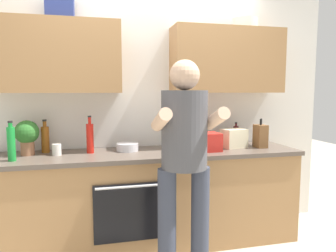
# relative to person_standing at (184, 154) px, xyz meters

# --- Properties ---
(ground_plane) EXTENTS (12.00, 12.00, 0.00)m
(ground_plane) POSITION_rel_person_standing_xyz_m (-0.13, 0.66, -1.00)
(ground_plane) COLOR #B2A893
(back_wall_unit) EXTENTS (4.00, 0.38, 2.50)m
(back_wall_unit) POSITION_rel_person_standing_xyz_m (-0.13, 0.94, 0.49)
(back_wall_unit) COLOR silver
(back_wall_unit) RESTS_ON ground
(counter) EXTENTS (2.84, 0.67, 0.90)m
(counter) POSITION_rel_person_standing_xyz_m (-0.13, 0.66, -0.55)
(counter) COLOR #A37547
(counter) RESTS_ON ground
(person_standing) EXTENTS (0.49, 0.45, 1.69)m
(person_standing) POSITION_rel_person_standing_xyz_m (0.00, 0.00, 0.00)
(person_standing) COLOR #383D4C
(person_standing) RESTS_ON ground
(bottle_wine) EXTENTS (0.05, 0.05, 0.24)m
(bottle_wine) POSITION_rel_person_standing_xyz_m (0.83, 0.87, -0.00)
(bottle_wine) COLOR #471419
(bottle_wine) RESTS_ON counter
(bottle_soda) EXTENTS (0.06, 0.06, 0.33)m
(bottle_soda) POSITION_rel_person_standing_xyz_m (-1.30, 0.54, 0.04)
(bottle_soda) COLOR #198C33
(bottle_soda) RESTS_ON counter
(bottle_hotsauce) EXTENTS (0.07, 0.07, 0.34)m
(bottle_hotsauce) POSITION_rel_person_standing_xyz_m (-0.68, 0.73, 0.04)
(bottle_hotsauce) COLOR red
(bottle_hotsauce) RESTS_ON counter
(bottle_syrup) EXTENTS (0.07, 0.07, 0.31)m
(bottle_syrup) POSITION_rel_person_standing_xyz_m (-1.08, 0.85, 0.03)
(bottle_syrup) COLOR #8C4C14
(bottle_syrup) RESTS_ON counter
(bottle_oil) EXTENTS (0.08, 0.08, 0.30)m
(bottle_oil) POSITION_rel_person_standing_xyz_m (0.21, 0.78, 0.02)
(bottle_oil) COLOR olive
(bottle_oil) RESTS_ON counter
(cup_coffee) EXTENTS (0.08, 0.08, 0.10)m
(cup_coffee) POSITION_rel_person_standing_xyz_m (-0.97, 0.70, -0.05)
(cup_coffee) COLOR white
(cup_coffee) RESTS_ON counter
(mixing_bowl) EXTENTS (0.21, 0.21, 0.07)m
(mixing_bowl) POSITION_rel_person_standing_xyz_m (-0.34, 0.76, -0.07)
(mixing_bowl) COLOR silver
(mixing_bowl) RESTS_ON counter
(knife_block) EXTENTS (0.10, 0.14, 0.29)m
(knife_block) POSITION_rel_person_standing_xyz_m (0.98, 0.63, 0.01)
(knife_block) COLOR brown
(knife_block) RESTS_ON counter
(potted_herb) EXTENTS (0.21, 0.21, 0.31)m
(potted_herb) POSITION_rel_person_standing_xyz_m (-1.22, 0.76, 0.08)
(potted_herb) COLOR #9E6647
(potted_herb) RESTS_ON counter
(grocery_bag_rice) EXTENTS (0.27, 0.21, 0.19)m
(grocery_bag_rice) POSITION_rel_person_standing_xyz_m (0.72, 0.68, -0.01)
(grocery_bag_rice) COLOR beige
(grocery_bag_rice) RESTS_ON counter
(grocery_bag_crisps) EXTENTS (0.20, 0.23, 0.17)m
(grocery_bag_crisps) POSITION_rel_person_standing_xyz_m (0.41, 0.59, -0.02)
(grocery_bag_crisps) COLOR red
(grocery_bag_crisps) RESTS_ON counter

